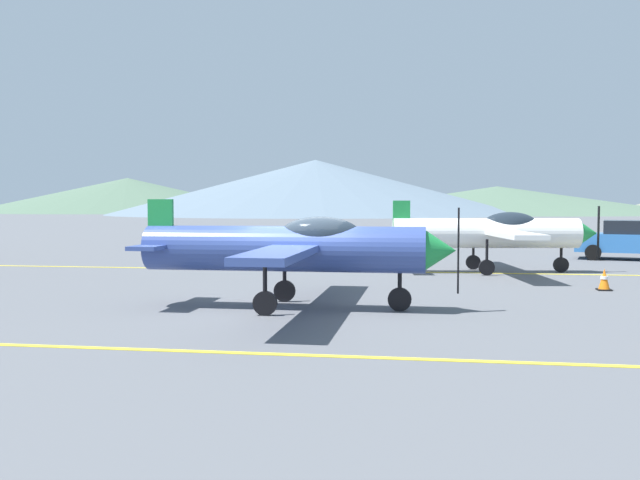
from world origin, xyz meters
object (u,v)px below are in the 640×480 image
airplane_near (295,247)px  car_sedan (632,239)px  traffic_cone_front (604,280)px  airplane_mid (494,232)px

airplane_near → car_sedan: 18.71m
car_sedan → traffic_cone_front: car_sedan is taller
airplane_near → airplane_mid: 10.19m
car_sedan → traffic_cone_front: 11.22m
airplane_near → traffic_cone_front: 8.79m
airplane_mid → traffic_cone_front: bearing=-60.9°
airplane_mid → traffic_cone_front: airplane_mid is taller
traffic_cone_front → car_sedan: bearing=70.9°
airplane_mid → car_sedan: 8.69m
airplane_near → airplane_mid: size_ratio=0.99×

